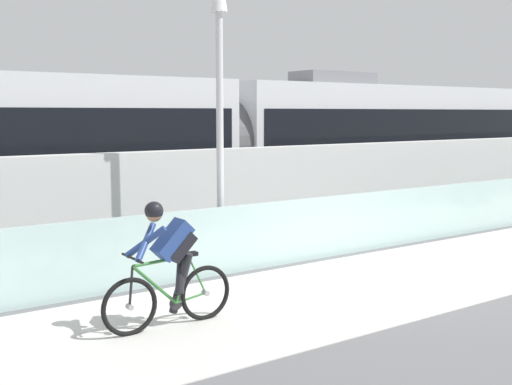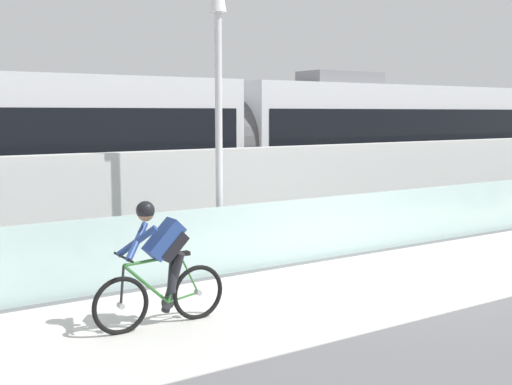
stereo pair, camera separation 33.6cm
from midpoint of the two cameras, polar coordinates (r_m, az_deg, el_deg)
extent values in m
plane|color=slate|center=(10.53, 13.03, -7.71)|extent=(200.00, 200.00, 0.00)
cube|color=silver|center=(10.53, 13.04, -7.68)|extent=(32.00, 3.20, 0.01)
cube|color=silver|center=(11.73, 6.58, -3.20)|extent=(32.00, 0.05, 1.14)
cube|color=silver|center=(13.08, 1.57, -0.23)|extent=(32.00, 0.36, 1.97)
cube|color=#595654|center=(15.31, -3.74, -2.87)|extent=(32.00, 0.08, 0.01)
cube|color=#595654|center=(16.56, -6.18, -2.14)|extent=(32.00, 0.08, 0.01)
cube|color=#232326|center=(15.33, -9.22, -1.59)|extent=(1.40, 1.88, 0.20)
cylinder|color=black|center=(14.69, -8.08, -2.19)|extent=(0.60, 0.10, 0.60)
cylinder|color=black|center=(15.99, -10.26, -1.47)|extent=(0.60, 0.10, 0.60)
cube|color=silver|center=(19.78, 12.39, 4.77)|extent=(11.00, 2.50, 3.10)
cube|color=black|center=(19.77, 12.41, 5.79)|extent=(10.56, 2.54, 1.04)
cube|color=orange|center=(19.88, 12.28, 0.83)|extent=(10.78, 2.53, 0.28)
cube|color=slate|center=(18.43, 8.14, 10.09)|extent=(2.40, 1.10, 0.36)
cube|color=#232326|center=(17.59, 4.18, -0.40)|extent=(1.40, 1.88, 0.20)
cylinder|color=black|center=(17.04, 5.64, -0.86)|extent=(0.60, 0.10, 0.60)
cylinder|color=black|center=(18.17, 2.80, -0.33)|extent=(0.60, 0.10, 0.60)
cube|color=#232326|center=(22.53, 18.58, 0.91)|extent=(1.40, 1.88, 0.20)
cylinder|color=black|center=(22.10, 20.03, 0.58)|extent=(0.60, 0.10, 0.60)
cylinder|color=black|center=(22.99, 17.17, 0.93)|extent=(0.60, 0.10, 0.60)
cube|color=black|center=(23.97, 21.60, 4.83)|extent=(0.16, 2.54, 2.94)
cylinder|color=#59595B|center=(16.20, -2.08, 4.44)|extent=(0.60, 2.30, 2.30)
torus|color=black|center=(7.91, -10.83, -9.95)|extent=(0.72, 0.06, 0.72)
cylinder|color=#99999E|center=(7.91, -10.83, -9.95)|extent=(0.07, 0.10, 0.07)
torus|color=black|center=(8.34, -4.06, -8.93)|extent=(0.72, 0.06, 0.72)
cylinder|color=#99999E|center=(8.34, -4.06, -8.93)|extent=(0.07, 0.10, 0.07)
cylinder|color=#337233|center=(7.98, -8.60, -8.15)|extent=(0.60, 0.04, 0.58)
cylinder|color=#337233|center=(8.13, -6.16, -7.70)|extent=(0.22, 0.04, 0.59)
cylinder|color=#337233|center=(7.94, -8.05, -6.05)|extent=(0.76, 0.04, 0.07)
cylinder|color=#337233|center=(8.25, -5.37, -9.34)|extent=(0.43, 0.03, 0.09)
cylinder|color=#337233|center=(8.22, -4.83, -7.31)|extent=(0.27, 0.02, 0.53)
cylinder|color=black|center=(7.85, -10.70, -8.22)|extent=(0.08, 0.03, 0.49)
cube|color=black|center=(8.09, -5.62, -5.50)|extent=(0.24, 0.10, 0.05)
cylinder|color=black|center=(7.77, -10.59, -5.74)|extent=(0.03, 0.58, 0.03)
cylinder|color=#262628|center=(8.17, -6.70, -9.75)|extent=(0.18, 0.02, 0.18)
cube|color=navy|center=(7.95, -7.05, -4.17)|extent=(0.50, 0.28, 0.51)
cube|color=black|center=(8.01, -6.44, -4.73)|extent=(0.38, 0.30, 0.38)
sphere|color=#997051|center=(7.79, -8.67, -1.85)|extent=(0.20, 0.20, 0.20)
sphere|color=black|center=(7.79, -8.68, -1.60)|extent=(0.23, 0.23, 0.23)
cylinder|color=navy|center=(7.81, -9.41, -4.35)|extent=(0.44, 0.41, 0.41)
cylinder|color=navy|center=(7.81, -9.41, -4.35)|extent=(0.44, 0.41, 0.41)
cylinder|color=black|center=(8.13, -6.28, -8.03)|extent=(0.29, 0.33, 0.80)
cylinder|color=black|center=(8.10, -6.30, -7.07)|extent=(0.29, 0.33, 0.54)
cylinder|color=gray|center=(10.96, -2.39, -6.40)|extent=(0.24, 0.24, 0.20)
cylinder|color=silver|center=(10.66, -2.45, 4.63)|extent=(0.12, 0.12, 4.20)
camera|label=1|loc=(0.17, -89.15, 0.11)|focal=44.59mm
camera|label=2|loc=(0.17, 90.85, -0.11)|focal=44.59mm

